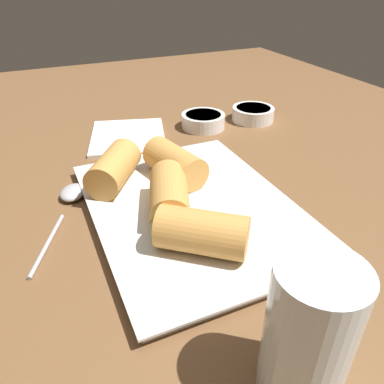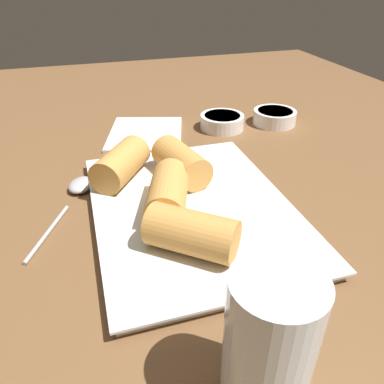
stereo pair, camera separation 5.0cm
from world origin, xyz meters
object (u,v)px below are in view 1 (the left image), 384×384
at_px(serving_plate, 192,209).
at_px(dipping_bowl_near, 203,120).
at_px(napkin, 128,136).
at_px(spoon, 70,197).
at_px(drinking_glass, 311,333).
at_px(dipping_bowl_far, 253,113).

distance_m(serving_plate, dipping_bowl_near, 0.30).
distance_m(dipping_bowl_near, napkin, 0.15).
xyz_separation_m(spoon, drinking_glass, (0.34, 0.12, 0.05)).
bearing_deg(serving_plate, dipping_bowl_near, 151.68).
bearing_deg(napkin, dipping_bowl_near, 85.68).
xyz_separation_m(dipping_bowl_far, drinking_glass, (0.50, -0.27, 0.04)).
xyz_separation_m(dipping_bowl_far, spoon, (0.16, -0.39, -0.01)).
relative_size(dipping_bowl_near, napkin, 0.45).
xyz_separation_m(napkin, drinking_glass, (0.52, -0.01, 0.06)).
distance_m(serving_plate, drinking_glass, 0.25).
relative_size(serving_plate, dipping_bowl_far, 3.93).
height_order(dipping_bowl_near, napkin, dipping_bowl_near).
distance_m(serving_plate, spoon, 0.17).
height_order(dipping_bowl_far, napkin, dipping_bowl_far).
xyz_separation_m(dipping_bowl_near, drinking_glass, (0.51, -0.16, 0.04)).
bearing_deg(dipping_bowl_far, drinking_glass, -28.25).
bearing_deg(napkin, serving_plate, 1.82).
bearing_deg(spoon, serving_plate, 55.78).
xyz_separation_m(dipping_bowl_near, spoon, (0.17, -0.28, -0.01)).
bearing_deg(serving_plate, napkin, -178.18).
distance_m(dipping_bowl_near, dipping_bowl_far, 0.11).
bearing_deg(drinking_glass, serving_plate, 176.06).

